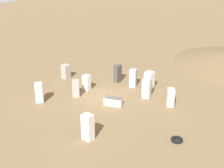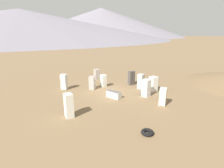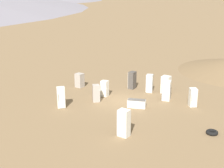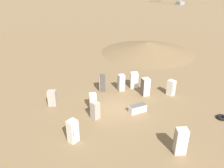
# 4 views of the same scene
# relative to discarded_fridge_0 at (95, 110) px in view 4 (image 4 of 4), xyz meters

# --- Properties ---
(ground_plane) EXTENTS (1000.00, 1000.00, 0.00)m
(ground_plane) POSITION_rel_discarded_fridge_0_xyz_m (-2.37, -0.28, -0.77)
(ground_plane) COLOR brown
(dirt_mound) EXTENTS (14.93, 14.93, 1.70)m
(dirt_mound) POSITION_rel_discarded_fridge_0_xyz_m (-15.70, -12.20, 0.08)
(dirt_mound) COLOR brown
(dirt_mound) RESTS_ON ground_plane
(discarded_fridge_0) EXTENTS (0.76, 0.74, 1.54)m
(discarded_fridge_0) POSITION_rel_discarded_fridge_0_xyz_m (0.00, 0.00, 0.00)
(discarded_fridge_0) COLOR #A89E93
(discarded_fridge_0) RESTS_ON ground_plane
(discarded_fridge_1) EXTENTS (0.82, 0.80, 1.79)m
(discarded_fridge_1) POSITION_rel_discarded_fridge_0_xyz_m (2.69, 1.81, 0.13)
(discarded_fridge_1) COLOR silver
(discarded_fridge_1) RESTS_ON ground_plane
(discarded_fridge_2) EXTENTS (0.86, 0.85, 1.79)m
(discarded_fridge_2) POSITION_rel_discarded_fridge_0_xyz_m (-6.20, -1.11, 0.12)
(discarded_fridge_2) COLOR white
(discarded_fridge_2) RESTS_ON ground_plane
(discarded_fridge_3) EXTENTS (0.79, 0.78, 1.50)m
(discarded_fridge_3) POSITION_rel_discarded_fridge_0_xyz_m (-0.55, -1.50, -0.02)
(discarded_fridge_3) COLOR beige
(discarded_fridge_3) RESTS_ON ground_plane
(discarded_fridge_4) EXTENTS (0.72, 0.66, 1.77)m
(discarded_fridge_4) POSITION_rel_discarded_fridge_0_xyz_m (-4.70, -3.21, 0.11)
(discarded_fridge_4) COLOR silver
(discarded_fridge_4) RESTS_ON ground_plane
(discarded_fridge_5) EXTENTS (0.96, 0.87, 1.91)m
(discarded_fridge_5) POSITION_rel_discarded_fridge_0_xyz_m (-2.96, 6.52, 0.18)
(discarded_fridge_5) COLOR silver
(discarded_fridge_5) RESTS_ON ground_plane
(discarded_fridge_6) EXTENTS (0.86, 0.92, 1.74)m
(discarded_fridge_6) POSITION_rel_discarded_fridge_0_xyz_m (-2.96, -4.18, 0.10)
(discarded_fridge_6) COLOR #4C4742
(discarded_fridge_6) RESTS_ON ground_plane
(discarded_fridge_7) EXTENTS (0.97, 0.98, 1.43)m
(discarded_fridge_7) POSITION_rel_discarded_fridge_0_xyz_m (2.38, -4.05, -0.06)
(discarded_fridge_7) COLOR #A89E93
(discarded_fridge_7) RESTS_ON ground_plane
(discarded_fridge_8) EXTENTS (1.04, 1.05, 1.69)m
(discarded_fridge_8) POSITION_rel_discarded_fridge_0_xyz_m (-6.27, -3.10, 0.07)
(discarded_fridge_8) COLOR silver
(discarded_fridge_8) RESTS_ON ground_plane
(discarded_fridge_9) EXTENTS (1.58, 0.76, 0.70)m
(discarded_fridge_9) POSITION_rel_discarded_fridge_0_xyz_m (-3.63, 1.05, -0.42)
(discarded_fridge_9) COLOR white
(discarded_fridge_9) RESTS_ON ground_plane
(discarded_fridge_10) EXTENTS (0.68, 0.78, 1.61)m
(discarded_fridge_10) POSITION_rel_discarded_fridge_0_xyz_m (-8.37, 0.28, 0.03)
(discarded_fridge_10) COLOR silver
(discarded_fridge_10) RESTS_ON ground_plane
(scrap_tire) EXTENTS (0.83, 0.83, 0.26)m
(scrap_tire) POSITION_rel_discarded_fridge_0_xyz_m (-9.03, 5.55, -0.64)
(scrap_tire) COLOR black
(scrap_tire) RESTS_ON ground_plane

